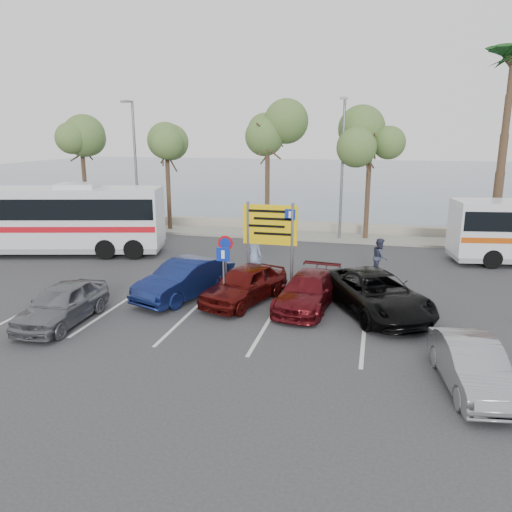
% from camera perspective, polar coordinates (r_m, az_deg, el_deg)
% --- Properties ---
extents(ground, '(120.00, 120.00, 0.00)m').
position_cam_1_polar(ground, '(17.75, -3.82, -6.72)').
color(ground, '#2F2F32').
rests_on(ground, ground).
extents(kerb_strip, '(44.00, 2.40, 0.15)m').
position_cam_1_polar(kerb_strip, '(30.87, 3.99, 2.36)').
color(kerb_strip, gray).
rests_on(kerb_strip, ground).
extents(seawall, '(48.00, 0.80, 0.60)m').
position_cam_1_polar(seawall, '(32.77, 4.60, 3.43)').
color(seawall, '#A29681').
rests_on(seawall, ground).
extents(sea, '(140.00, 140.00, 0.00)m').
position_cam_1_polar(sea, '(76.25, 9.99, 9.04)').
color(sea, '#44586D').
rests_on(sea, ground).
extents(tree_far_left, '(3.20, 3.20, 7.60)m').
position_cam_1_polar(tree_far_left, '(35.40, -19.42, 13.30)').
color(tree_far_left, '#382619').
rests_on(tree_far_left, kerb_strip).
extents(tree_left, '(3.20, 3.20, 7.20)m').
position_cam_1_polar(tree_left, '(32.56, -10.22, 13.29)').
color(tree_left, '#382619').
rests_on(tree_left, kerb_strip).
extents(tree_mid, '(3.20, 3.20, 8.00)m').
position_cam_1_polar(tree_mid, '(30.54, 1.34, 14.69)').
color(tree_mid, '#382619').
rests_on(tree_mid, kerb_strip).
extents(tree_right, '(3.20, 3.20, 7.40)m').
position_cam_1_polar(tree_right, '(29.83, 12.99, 13.43)').
color(tree_right, '#382619').
rests_on(tree_right, kerb_strip).
extents(street_lamp_left, '(0.45, 1.15, 8.01)m').
position_cam_1_polar(street_lamp_left, '(33.03, -13.69, 10.68)').
color(street_lamp_left, slate).
rests_on(street_lamp_left, kerb_strip).
extents(street_lamp_right, '(0.45, 1.15, 8.01)m').
position_cam_1_polar(street_lamp_right, '(29.46, 9.84, 10.52)').
color(street_lamp_right, slate).
rests_on(street_lamp_right, kerb_strip).
extents(direction_sign, '(2.20, 0.12, 3.60)m').
position_cam_1_polar(direction_sign, '(19.82, 1.62, 2.81)').
color(direction_sign, slate).
rests_on(direction_sign, ground).
extents(sign_no_stop, '(0.60, 0.08, 2.35)m').
position_cam_1_polar(sign_no_stop, '(19.64, -3.48, 0.13)').
color(sign_no_stop, slate).
rests_on(sign_no_stop, ground).
extents(sign_parking, '(0.50, 0.07, 2.25)m').
position_cam_1_polar(sign_parking, '(18.08, -3.75, -1.44)').
color(sign_parking, slate).
rests_on(sign_parking, ground).
extents(lane_markings, '(12.02, 4.20, 0.01)m').
position_cam_1_polar(lane_markings, '(17.24, -8.47, -7.48)').
color(lane_markings, silver).
rests_on(lane_markings, ground).
extents(coach_bus_left, '(12.21, 5.36, 3.73)m').
position_cam_1_polar(coach_bus_left, '(28.26, -22.86, 3.63)').
color(coach_bus_left, silver).
rests_on(coach_bus_left, ground).
extents(car_silver_a, '(1.74, 4.08, 1.38)m').
position_cam_1_polar(car_silver_a, '(17.99, -21.28, -5.07)').
color(car_silver_a, slate).
rests_on(car_silver_a, ground).
extents(car_blue, '(3.03, 4.74, 1.47)m').
position_cam_1_polar(car_blue, '(19.51, -8.15, -2.64)').
color(car_blue, '#101B4D').
rests_on(car_blue, ground).
extents(car_maroon, '(2.33, 4.52, 1.25)m').
position_cam_1_polar(car_maroon, '(18.35, 5.96, -4.00)').
color(car_maroon, '#530D13').
rests_on(car_maroon, ground).
extents(car_red, '(2.97, 4.49, 1.42)m').
position_cam_1_polar(car_red, '(18.78, -1.31, -3.24)').
color(car_red, '#4F0D0B').
rests_on(car_red, ground).
extents(suv_black, '(4.65, 5.76, 1.46)m').
position_cam_1_polar(suv_black, '(18.18, 13.50, -4.15)').
color(suv_black, black).
rests_on(suv_black, ground).
extents(car_silver_b, '(1.85, 3.92, 1.24)m').
position_cam_1_polar(car_silver_b, '(13.78, 23.46, -11.43)').
color(car_silver_b, gray).
rests_on(car_silver_b, ground).
extents(pedestrian_near, '(0.73, 0.50, 1.96)m').
position_cam_1_polar(pedestrian_near, '(21.83, -0.24, -0.04)').
color(pedestrian_near, '#8A9DC9').
rests_on(pedestrian_near, ground).
extents(pedestrian_far, '(0.64, 0.83, 1.69)m').
position_cam_1_polar(pedestrian_far, '(22.97, 13.96, -0.10)').
color(pedestrian_far, '#35394F').
rests_on(pedestrian_far, ground).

